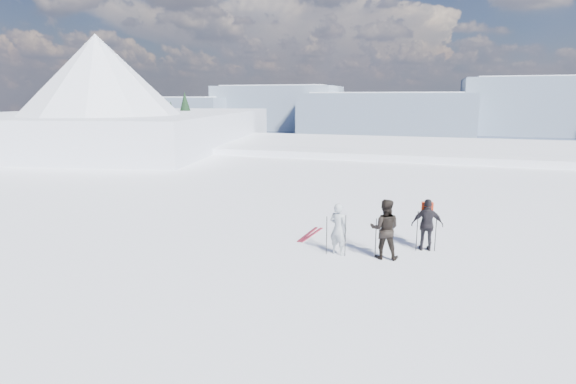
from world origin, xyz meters
The scene contains 9 objects.
lake_basin centered at (0.00, 30.00, -6.50)m, with size 820.00×820.00×71.62m.
far_mountain_range centered at (29.60, 454.78, -7.19)m, with size 770.00×110.00×53.00m.
near_ridge centered at (-26.56, 29.34, -3.48)m, with size 31.37×35.68×25.62m.
skier_grey centered at (-0.88, 2.41, 0.76)m, with size 0.55×0.36×1.52m, color #9EA6AD.
skier_dark centered at (0.42, 2.47, 0.85)m, with size 0.83×0.65×1.70m, color black.
skier_pack centered at (1.55, 3.53, 0.78)m, with size 0.91×0.38×1.55m, color black.
backpack centered at (1.53, 3.78, 1.76)m, with size 0.33×0.19×0.42m, color red.
ski_poles centered at (0.36, 2.72, 0.59)m, with size 3.02×1.23×1.27m.
skis_loose centered at (-2.12, 3.94, 0.01)m, with size 0.44×1.70×0.03m.
Camera 1 is at (1.45, -9.82, 4.46)m, focal length 28.00 mm.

